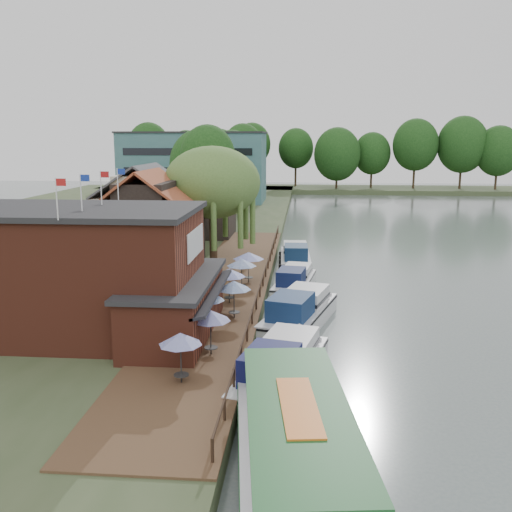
{
  "coord_description": "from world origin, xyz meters",
  "views": [
    {
      "loc": [
        -2.31,
        -31.57,
        12.0
      ],
      "look_at": [
        -6.0,
        12.0,
        3.0
      ],
      "focal_mm": 40.0,
      "sensor_mm": 36.0,
      "label": 1
    }
  ],
  "objects_px": {
    "willow": "(213,205)",
    "umbrella_5": "(242,275)",
    "tour_boat": "(301,461)",
    "umbrella_2": "(207,311)",
    "pub": "(96,271)",
    "umbrella_1": "(211,332)",
    "cruiser_1": "(299,307)",
    "cruiser_3": "(295,254)",
    "umbrella_0": "(181,358)",
    "hotel_block": "(194,167)",
    "umbrella_6": "(249,267)",
    "cruiser_2": "(294,278)",
    "cruiser_0": "(282,361)",
    "umbrella_4": "(229,286)",
    "cottage_a": "(149,223)",
    "swan": "(321,439)",
    "cottage_b": "(147,208)",
    "umbrella_3": "(234,300)"
  },
  "relations": [
    {
      "from": "willow",
      "to": "umbrella_5",
      "type": "height_order",
      "value": "willow"
    },
    {
      "from": "tour_boat",
      "to": "umbrella_2",
      "type": "bearing_deg",
      "value": 104.21
    },
    {
      "from": "umbrella_5",
      "to": "pub",
      "type": "bearing_deg",
      "value": -126.81
    },
    {
      "from": "umbrella_1",
      "to": "cruiser_1",
      "type": "height_order",
      "value": "umbrella_1"
    },
    {
      "from": "pub",
      "to": "cruiser_3",
      "type": "relative_size",
      "value": 2.06
    },
    {
      "from": "umbrella_0",
      "to": "hotel_block",
      "type": "bearing_deg",
      "value": 100.4
    },
    {
      "from": "hotel_block",
      "to": "tour_boat",
      "type": "relative_size",
      "value": 1.69
    },
    {
      "from": "umbrella_0",
      "to": "umbrella_6",
      "type": "bearing_deg",
      "value": 86.19
    },
    {
      "from": "umbrella_2",
      "to": "cruiser_3",
      "type": "relative_size",
      "value": 0.25
    },
    {
      "from": "umbrella_6",
      "to": "cruiser_2",
      "type": "xyz_separation_m",
      "value": [
        3.52,
        1.84,
        -1.22
      ]
    },
    {
      "from": "pub",
      "to": "cruiser_0",
      "type": "height_order",
      "value": "pub"
    },
    {
      "from": "pub",
      "to": "umbrella_6",
      "type": "height_order",
      "value": "pub"
    },
    {
      "from": "willow",
      "to": "umbrella_4",
      "type": "distance_m",
      "value": 14.56
    },
    {
      "from": "umbrella_0",
      "to": "umbrella_5",
      "type": "bearing_deg",
      "value": 86.54
    },
    {
      "from": "cottage_a",
      "to": "umbrella_6",
      "type": "bearing_deg",
      "value": -18.65
    },
    {
      "from": "umbrella_5",
      "to": "umbrella_6",
      "type": "distance_m",
      "value": 2.48
    },
    {
      "from": "cottage_a",
      "to": "umbrella_1",
      "type": "bearing_deg",
      "value": -66.07
    },
    {
      "from": "cruiser_0",
      "to": "swan",
      "type": "distance_m",
      "value": 5.85
    },
    {
      "from": "cruiser_3",
      "to": "cottage_a",
      "type": "bearing_deg",
      "value": -147.79
    },
    {
      "from": "cruiser_0",
      "to": "cottage_b",
      "type": "bearing_deg",
      "value": 129.94
    },
    {
      "from": "umbrella_5",
      "to": "umbrella_6",
      "type": "relative_size",
      "value": 0.99
    },
    {
      "from": "umbrella_5",
      "to": "swan",
      "type": "height_order",
      "value": "umbrella_5"
    },
    {
      "from": "umbrella_2",
      "to": "swan",
      "type": "xyz_separation_m",
      "value": [
        6.27,
        -10.12,
        -2.07
      ]
    },
    {
      "from": "cottage_a",
      "to": "swan",
      "type": "relative_size",
      "value": 19.55
    },
    {
      "from": "umbrella_2",
      "to": "tour_boat",
      "type": "xyz_separation_m",
      "value": [
        5.48,
        -14.1,
        -0.65
      ]
    },
    {
      "from": "pub",
      "to": "cottage_a",
      "type": "height_order",
      "value": "cottage_a"
    },
    {
      "from": "umbrella_4",
      "to": "umbrella_5",
      "type": "relative_size",
      "value": 1.0
    },
    {
      "from": "umbrella_4",
      "to": "cruiser_0",
      "type": "distance_m",
      "value": 11.24
    },
    {
      "from": "hotel_block",
      "to": "umbrella_2",
      "type": "relative_size",
      "value": 10.69
    },
    {
      "from": "cruiser_3",
      "to": "umbrella_1",
      "type": "bearing_deg",
      "value": -100.66
    },
    {
      "from": "umbrella_1",
      "to": "umbrella_2",
      "type": "relative_size",
      "value": 1.0
    },
    {
      "from": "cottage_a",
      "to": "umbrella_2",
      "type": "relative_size",
      "value": 3.62
    },
    {
      "from": "willow",
      "to": "cruiser_0",
      "type": "relative_size",
      "value": 1.02
    },
    {
      "from": "umbrella_0",
      "to": "cruiser_3",
      "type": "bearing_deg",
      "value": 81.05
    },
    {
      "from": "cruiser_1",
      "to": "cruiser_2",
      "type": "relative_size",
      "value": 1.16
    },
    {
      "from": "hotel_block",
      "to": "umbrella_5",
      "type": "bearing_deg",
      "value": -76.05
    },
    {
      "from": "cruiser_0",
      "to": "umbrella_1",
      "type": "bearing_deg",
      "value": 178.03
    },
    {
      "from": "cruiser_2",
      "to": "swan",
      "type": "bearing_deg",
      "value": -78.05
    },
    {
      "from": "cottage_b",
      "to": "cruiser_0",
      "type": "relative_size",
      "value": 0.94
    },
    {
      "from": "cottage_b",
      "to": "swan",
      "type": "distance_m",
      "value": 38.64
    },
    {
      "from": "umbrella_3",
      "to": "umbrella_4",
      "type": "relative_size",
      "value": 1.0
    },
    {
      "from": "willow",
      "to": "umbrella_1",
      "type": "bearing_deg",
      "value": -81.3
    },
    {
      "from": "willow",
      "to": "umbrella_4",
      "type": "height_order",
      "value": "willow"
    },
    {
      "from": "cottage_a",
      "to": "umbrella_4",
      "type": "relative_size",
      "value": 3.62
    },
    {
      "from": "cottage_b",
      "to": "cruiser_2",
      "type": "xyz_separation_m",
      "value": [
        15.02,
        -11.03,
        -4.18
      ]
    },
    {
      "from": "umbrella_0",
      "to": "umbrella_4",
      "type": "relative_size",
      "value": 1.0
    },
    {
      "from": "umbrella_1",
      "to": "umbrella_5",
      "type": "xyz_separation_m",
      "value": [
        0.2,
        12.77,
        0.0
      ]
    },
    {
      "from": "pub",
      "to": "umbrella_5",
      "type": "height_order",
      "value": "pub"
    },
    {
      "from": "umbrella_5",
      "to": "cruiser_1",
      "type": "relative_size",
      "value": 0.23
    },
    {
      "from": "umbrella_4",
      "to": "umbrella_6",
      "type": "height_order",
      "value": "same"
    }
  ]
}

